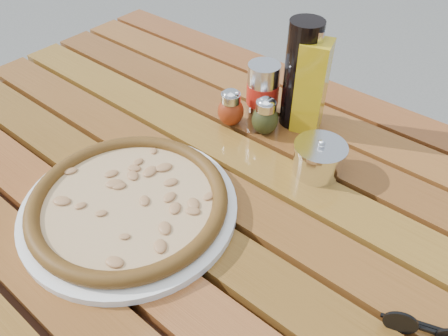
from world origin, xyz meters
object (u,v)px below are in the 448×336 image
Objects in this scene: parmesan_tin at (319,158)px; plate at (130,208)px; dark_bottle at (301,75)px; olive_oil_cruet at (311,87)px; pizza at (128,201)px; oregano_shaker at (265,116)px; soda_can at (263,91)px; sunglasses at (426,330)px; table at (217,215)px; pepper_shaker at (231,108)px.

plate is at bearing -123.51° from parmesan_tin.
dark_bottle is 1.77× the size of parmesan_tin.
dark_bottle is at bearing 137.65° from parmesan_tin.
olive_oil_cruet reaches higher than parmesan_tin.
parmesan_tin is (0.19, 0.29, 0.01)m from pizza.
soda_can reaches higher than oregano_shaker.
oregano_shaker is at bearing 133.09° from sunglasses.
dark_bottle reaches higher than table.
soda_can is (-0.04, 0.05, 0.02)m from oregano_shaker.
pepper_shaker is at bearing -137.50° from dark_bottle.
pizza is 0.33m from oregano_shaker.
oregano_shaker is at bearing 16.24° from pepper_shaker.
soda_can reaches higher than sunglasses.
sunglasses is at bearing 11.62° from plate.
parmesan_tin is (0.09, -0.10, -0.07)m from olive_oil_cruet.
soda_can is at bearing 106.71° from table.
oregano_shaker is 0.48m from sunglasses.
oregano_shaker is (0.07, 0.02, 0.00)m from pepper_shaker.
plate is 0.02m from pizza.
plate is at bearing -118.50° from table.
table is 3.03× the size of pizza.
soda_can reaches higher than parmesan_tin.
table is at bearing -81.12° from oregano_shaker.
dark_bottle is at bearing 79.26° from plate.
soda_can reaches higher than table.
olive_oil_cruet is (0.06, 0.07, 0.06)m from oregano_shaker.
oregano_shaker is at bearing 166.53° from parmesan_tin.
pepper_shaker reaches higher than plate.
pizza is 5.63× the size of oregano_shaker.
table is 6.36× the size of dark_bottle.
parmesan_tin is at bearing 56.49° from plate.
pizza is 4.25× the size of sunglasses.
dark_bottle reaches higher than pizza.
olive_oil_cruet is (0.13, 0.09, 0.06)m from pepper_shaker.
dark_bottle is at bearing 20.67° from soda_can.
oregano_shaker is 0.37× the size of dark_bottle.
parmesan_tin is at bearing 52.34° from table.
pepper_shaker is at bearing 121.58° from table.
pizza is 3.71× the size of parmesan_tin.
dark_bottle is at bearing 175.33° from olive_oil_cruet.
table is 11.67× the size of soda_can.
sunglasses is (0.46, 0.10, 0.01)m from plate.
parmesan_tin is (0.14, -0.03, -0.01)m from oregano_shaker.
plate is 0.30m from pepper_shaker.
soda_can is at bearing 89.08° from pizza.
pizza is at bearing -104.63° from olive_oil_cruet.
soda_can reaches higher than pepper_shaker.
olive_oil_cruet is 1.93× the size of sunglasses.
parmesan_tin is at bearing 126.44° from sunglasses.
olive_oil_cruet is (0.03, -0.00, -0.01)m from dark_bottle.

